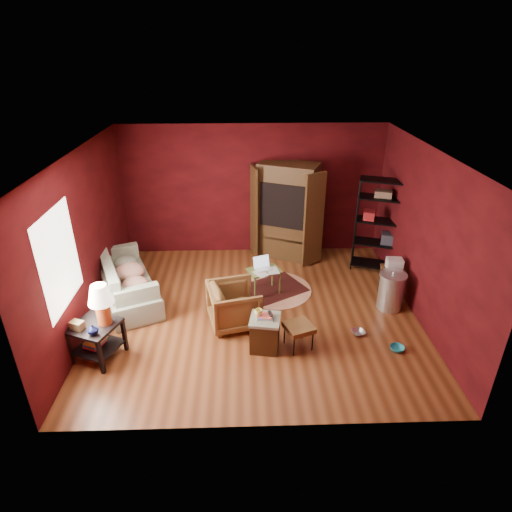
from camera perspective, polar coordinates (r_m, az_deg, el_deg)
The scene contains 18 objects.
room at distance 6.88m, azimuth -0.27°, elevation 2.18°, with size 5.54×5.04×2.84m.
sofa at distance 8.12m, azimuth -16.92°, elevation -2.81°, with size 2.12×0.62×0.83m, color gray.
armchair at distance 7.09m, azimuth -2.93°, elevation -6.32°, with size 0.78×0.73×0.80m, color black.
pet_bowl_steel at distance 7.20m, azimuth 13.55°, elevation -9.37°, with size 0.22×0.05×0.22m, color silver.
pet_bowl_turquoise at distance 7.03m, azimuth 18.39°, elevation -11.14°, with size 0.22×0.07×0.22m, color teal.
vase at distance 6.47m, azimuth -20.93°, elevation -9.15°, with size 0.15×0.16×0.15m, color #0B1038.
mug at distance 6.40m, azimuth 0.34°, elevation -7.43°, with size 0.12×0.09×0.12m, color #F2E576.
side_table at distance 6.62m, azimuth -20.29°, elevation -7.43°, with size 0.80×0.80×1.22m.
sofa_cushions at distance 8.08m, azimuth -17.02°, elevation -3.25°, with size 1.41×2.01×0.78m.
hamper at distance 6.63m, azimuth 1.20°, elevation -10.16°, with size 0.52×0.52×0.63m.
footstool at distance 6.64m, azimuth 5.74°, elevation -9.54°, with size 0.52×0.52×0.41m.
rug_round at distance 8.22m, azimuth 2.47°, elevation -4.47°, with size 1.82×1.82×0.01m.
rug_oriental at distance 8.19m, azimuth 1.85°, elevation -4.49°, with size 1.54×1.38×0.01m.
laptop_desk at distance 7.90m, azimuth 1.06°, elevation -2.18°, with size 0.68×0.60×0.71m.
tv_armoire at distance 9.10m, azimuth 4.16°, elevation 6.17°, with size 1.49×1.22×2.06m.
wire_shelving at distance 8.87m, azimuth 16.22°, elevation 4.42°, with size 1.02×0.68×1.91m.
small_stand at distance 8.10m, azimuth 17.88°, elevation -1.64°, with size 0.43×0.43×0.79m.
trash_can at distance 7.88m, azimuth 17.54°, elevation -4.46°, with size 0.50×0.50×0.74m.
Camera 1 is at (-0.21, -6.27, 4.28)m, focal length 30.00 mm.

